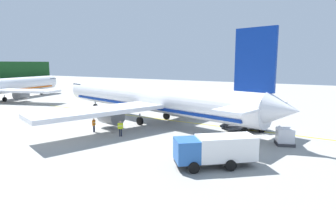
{
  "coord_description": "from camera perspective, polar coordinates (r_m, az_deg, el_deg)",
  "views": [
    {
      "loc": [
        -1.45,
        -8.34,
        8.34
      ],
      "look_at": [
        29.32,
        10.49,
        2.94
      ],
      "focal_mm": 29.97,
      "sensor_mm": 36.0,
      "label": 1
    }
  ],
  "objects": [
    {
      "name": "cargo_container_near",
      "position": [
        31.33,
        22.62,
        -5.94
      ],
      "size": [
        2.29,
        2.29,
        1.86
      ],
      "color": "#333338",
      "rests_on": "ground"
    },
    {
      "name": "crew_loader_right",
      "position": [
        39.04,
        12.05,
        -2.59
      ],
      "size": [
        0.61,
        0.33,
        1.62
      ],
      "color": "#191E33",
      "rests_on": "ground"
    },
    {
      "name": "crew_loader_left",
      "position": [
        32.62,
        -9.66,
        -4.5
      ],
      "size": [
        0.47,
        0.5,
        1.79
      ],
      "color": "#191E33",
      "rests_on": "ground"
    },
    {
      "name": "crew_marshaller",
      "position": [
        35.3,
        -14.85,
        -3.76
      ],
      "size": [
        0.61,
        0.34,
        1.71
      ],
      "color": "#191E33",
      "rests_on": "ground"
    },
    {
      "name": "airliner_foreground",
      "position": [
        40.19,
        -3.85,
        1.42
      ],
      "size": [
        34.43,
        41.39,
        11.9
      ],
      "color": "white",
      "rests_on": "ground"
    },
    {
      "name": "service_truck_baggage",
      "position": [
        23.2,
        9.57,
        -8.86
      ],
      "size": [
        5.94,
        6.35,
        2.53
      ],
      "color": "#2659A5",
      "rests_on": "ground"
    },
    {
      "name": "service_truck_fuel",
      "position": [
        36.17,
        16.69,
        -3.26
      ],
      "size": [
        5.85,
        5.22,
        2.56
      ],
      "color": "white",
      "rests_on": "ground"
    },
    {
      "name": "apron_guide_line",
      "position": [
        40.27,
        3.18,
        -3.45
      ],
      "size": [
        0.3,
        60.0,
        0.01
      ],
      "primitive_type": "cube",
      "color": "yellow",
      "rests_on": "ground"
    }
  ]
}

